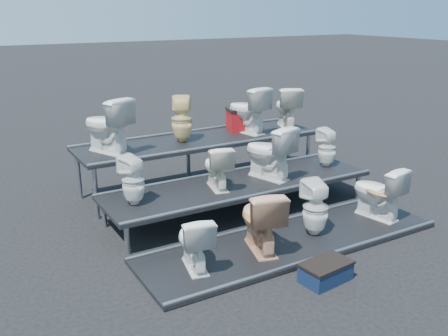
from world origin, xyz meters
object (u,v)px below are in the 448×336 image
toilet_7 (327,148)px  toilet_2 (315,208)px  toilet_1 (261,219)px  step_stool (326,273)px  toilet_8 (107,125)px  toilet_9 (182,119)px  red_crate (242,120)px  toilet_6 (269,152)px  toilet_3 (378,192)px  toilet_11 (287,107)px  toilet_4 (133,180)px  toilet_5 (217,167)px  toilet_0 (194,241)px  toilet_10 (247,110)px

toilet_7 → toilet_2: bearing=40.4°
toilet_1 → toilet_7: (2.20, 1.30, 0.31)m
step_stool → toilet_8: bearing=105.0°
toilet_9 → red_crate: 1.33m
toilet_6 → toilet_9: toilet_9 is taller
toilet_8 → step_stool: bearing=87.6°
toilet_8 → toilet_2: bearing=103.9°
toilet_3 → toilet_8: (-3.15, 2.60, 0.84)m
toilet_7 → toilet_11: (0.13, 1.30, 0.46)m
toilet_1 → toilet_2: bearing=-164.3°
toilet_9 → toilet_4: bearing=68.2°
toilet_7 → step_stool: toilet_7 is taller
toilet_5 → step_stool: size_ratio=1.15×
toilet_4 → red_crate: 3.05m
toilet_4 → red_crate: red_crate is taller
toilet_0 → toilet_5: (1.04, 1.30, 0.39)m
toilet_2 → step_stool: (-0.62, -0.94, -0.34)m
toilet_5 → toilet_6: (0.91, 0.00, 0.09)m
toilet_2 → toilet_10: 2.79m
toilet_2 → red_crate: size_ratio=1.53×
toilet_2 → toilet_4: size_ratio=1.12×
toilet_0 → toilet_10: bearing=-120.5°
toilet_4 → toilet_9: (1.35, 1.30, 0.44)m
toilet_8 → step_stool: 3.98m
toilet_8 → toilet_11: 3.43m
toilet_5 → toilet_9: (0.07, 1.30, 0.45)m
toilet_7 → toilet_4: bearing=-4.3°
toilet_0 → toilet_5: size_ratio=1.03×
toilet_0 → toilet_5: 1.71m
toilet_2 → toilet_9: (-0.72, 2.60, 0.80)m
toilet_2 → red_crate: 2.92m
step_stool → toilet_1: bearing=99.8°
toilet_4 → step_stool: 2.76m
toilet_2 → toilet_0: bearing=6.8°
toilet_0 → toilet_6: 2.40m
toilet_1 → toilet_7: bearing=-133.7°
toilet_3 → toilet_7: (0.15, 1.30, 0.33)m
toilet_5 → toilet_11: size_ratio=0.86×
toilet_4 → toilet_5: bearing=156.7°
toilet_2 → step_stool: toilet_2 is taller
toilet_3 → toilet_9: toilet_9 is taller
red_crate → toilet_1: bearing=-102.6°
toilet_7 → toilet_5: bearing=-4.3°
toilet_6 → step_stool: size_ratio=1.47×
toilet_0 → toilet_5: toilet_5 is taller
toilet_7 → toilet_8: toilet_8 is taller
toilet_6 → toilet_11: toilet_11 is taller
toilet_5 → toilet_10: toilet_10 is taller
toilet_9 → toilet_11: toilet_9 is taller
toilet_8 → red_crate: (2.57, 0.20, -0.25)m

